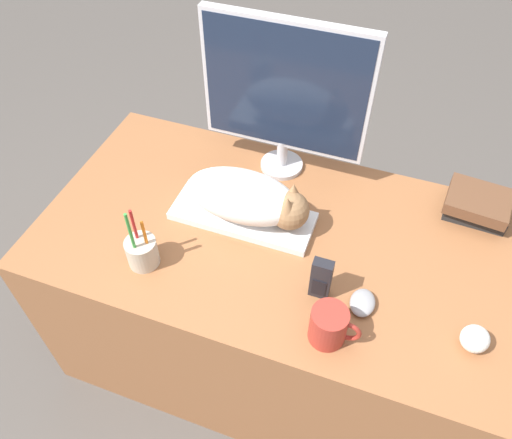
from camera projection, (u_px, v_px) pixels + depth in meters
The scene contains 11 objects.
ground_plane at pixel (236, 439), 1.79m from camera, with size 12.00×12.00×0.00m, color #4C4742.
desk at pixel (273, 298), 1.77m from camera, with size 1.44×0.78×0.71m.
keyboard at pixel (243, 216), 1.54m from camera, with size 0.44×0.17×0.02m.
cat at pixel (250, 198), 1.47m from camera, with size 0.38×0.17×0.15m.
monitor at pixel (285, 92), 1.48m from camera, with size 0.52×0.14×0.53m.
computer_mouse at pixel (363, 303), 1.33m from camera, with size 0.07×0.09×0.03m.
coffee_mug at pixel (329, 326), 1.24m from camera, with size 0.13×0.10×0.11m.
pen_cup at pixel (142, 251), 1.40m from camera, with size 0.09×0.09×0.22m.
baseball at pixel (475, 339), 1.24m from camera, with size 0.07×0.07×0.07m.
phone at pixel (321, 279), 1.32m from camera, with size 0.05×0.03×0.14m.
book_stack at pixel (477, 205), 1.53m from camera, with size 0.20×0.17×0.08m.
Camera 1 is at (0.28, -0.54, 1.87)m, focal length 35.00 mm.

